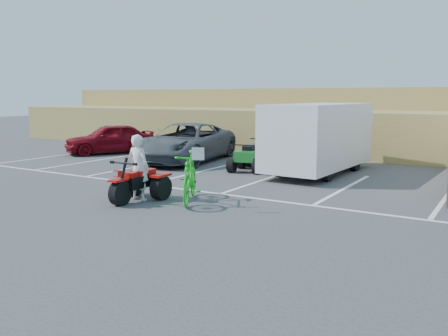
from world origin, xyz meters
The scene contains 11 objects.
ground centered at (0.00, 0.00, 0.00)m, with size 100.00×100.00×0.00m, color #3C3C3F.
parking_stripes centered at (0.87, 4.07, 0.00)m, with size 28.00×5.16×0.01m.
grass_embankment centered at (0.00, 15.48, 1.42)m, with size 40.00×8.50×3.10m.
red_trike_atv centered at (-1.42, 0.51, 0.00)m, with size 1.25×1.67×1.08m, color #B70E0A, non-canonical shape.
rider centered at (-1.43, 0.66, 0.86)m, with size 0.63×0.41×1.72m, color white.
green_dirt_bike centered at (-0.14, 1.15, 0.65)m, with size 0.61×2.17×1.30m, color #14BF19.
grey_pickup centered at (-4.77, 7.29, 0.78)m, with size 2.60×5.65×1.57m, color #484C50.
red_car centered at (-9.44, 7.63, 0.70)m, with size 1.66×4.12×1.40m, color maroon.
cargo_trailer centered at (1.05, 7.20, 1.31)m, with size 2.33×5.30×2.43m.
quad_atv_blue centered at (-1.54, 8.09, 0.00)m, with size 1.27×1.70×1.11m, color navy, non-canonical shape.
quad_atv_green centered at (-1.27, 6.38, 0.00)m, with size 1.18×1.58×1.03m, color #145A1E, non-canonical shape.
Camera 1 is at (6.84, -8.54, 2.71)m, focal length 38.00 mm.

